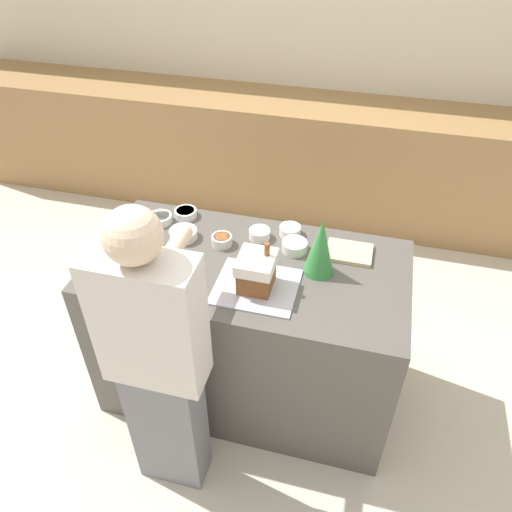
% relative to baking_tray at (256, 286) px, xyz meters
% --- Properties ---
extents(ground_plane, '(12.00, 12.00, 0.00)m').
position_rel_baking_tray_xyz_m(ground_plane, '(-0.08, 0.14, -0.90)').
color(ground_plane, beige).
extents(wall_back, '(8.00, 0.05, 2.60)m').
position_rel_baking_tray_xyz_m(wall_back, '(-0.08, 2.36, 0.40)').
color(wall_back, beige).
rests_on(wall_back, ground_plane).
extents(back_cabinet_block, '(6.00, 0.60, 0.94)m').
position_rel_baking_tray_xyz_m(back_cabinet_block, '(-0.08, 2.04, -0.43)').
color(back_cabinet_block, '#9E7547').
rests_on(back_cabinet_block, ground_plane).
extents(kitchen_island, '(1.50, 0.77, 0.90)m').
position_rel_baking_tray_xyz_m(kitchen_island, '(-0.08, 0.14, -0.45)').
color(kitchen_island, '#514C47').
rests_on(kitchen_island, ground_plane).
extents(baking_tray, '(0.36, 0.32, 0.01)m').
position_rel_baking_tray_xyz_m(baking_tray, '(0.00, 0.00, 0.00)').
color(baking_tray, '#B2B2BC').
rests_on(baking_tray, kitchen_island).
extents(gingerbread_house, '(0.16, 0.18, 0.22)m').
position_rel_baking_tray_xyz_m(gingerbread_house, '(0.00, 0.00, 0.09)').
color(gingerbread_house, brown).
rests_on(gingerbread_house, baking_tray).
extents(decorative_tree, '(0.14, 0.14, 0.28)m').
position_rel_baking_tray_xyz_m(decorative_tree, '(0.25, 0.18, 0.14)').
color(decorative_tree, '#33843D').
rests_on(decorative_tree, kitchen_island).
extents(candy_bowl_far_left, '(0.10, 0.10, 0.05)m').
position_rel_baking_tray_xyz_m(candy_bowl_far_left, '(-0.24, 0.26, 0.02)').
color(candy_bowl_far_left, silver).
rests_on(candy_bowl_far_left, kitchen_island).
extents(candy_bowl_far_right, '(0.10, 0.10, 0.05)m').
position_rel_baking_tray_xyz_m(candy_bowl_far_right, '(-0.07, 0.36, 0.02)').
color(candy_bowl_far_right, white).
rests_on(candy_bowl_far_right, kitchen_island).
extents(candy_bowl_behind_tray, '(0.12, 0.12, 0.05)m').
position_rel_baking_tray_xyz_m(candy_bowl_behind_tray, '(0.11, 0.30, 0.02)').
color(candy_bowl_behind_tray, silver).
rests_on(candy_bowl_behind_tray, kitchen_island).
extents(candy_bowl_front_corner, '(0.11, 0.11, 0.05)m').
position_rel_baking_tray_xyz_m(candy_bowl_front_corner, '(0.07, 0.42, 0.02)').
color(candy_bowl_front_corner, white).
rests_on(candy_bowl_front_corner, kitchen_island).
extents(candy_bowl_near_tray_right, '(0.12, 0.12, 0.04)m').
position_rel_baking_tray_xyz_m(candy_bowl_near_tray_right, '(-0.50, 0.44, 0.02)').
color(candy_bowl_near_tray_right, white).
rests_on(candy_bowl_near_tray_right, kitchen_island).
extents(candy_bowl_near_tray_left, '(0.14, 0.14, 0.04)m').
position_rel_baking_tray_xyz_m(candy_bowl_near_tray_left, '(-0.44, 0.26, 0.02)').
color(candy_bowl_near_tray_left, silver).
rests_on(candy_bowl_near_tray_left, kitchen_island).
extents(candy_bowl_center_rear, '(0.12, 0.12, 0.04)m').
position_rel_baking_tray_xyz_m(candy_bowl_center_rear, '(-0.61, 0.36, 0.02)').
color(candy_bowl_center_rear, silver).
rests_on(candy_bowl_center_rear, kitchen_island).
extents(cookbook, '(0.22, 0.17, 0.02)m').
position_rel_baking_tray_xyz_m(cookbook, '(0.37, 0.34, 0.01)').
color(cookbook, '#CCB78C').
rests_on(cookbook, kitchen_island).
extents(person, '(0.41, 0.51, 1.55)m').
position_rel_baking_tray_xyz_m(person, '(-0.30, -0.43, -0.10)').
color(person, slate).
rests_on(person, ground_plane).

